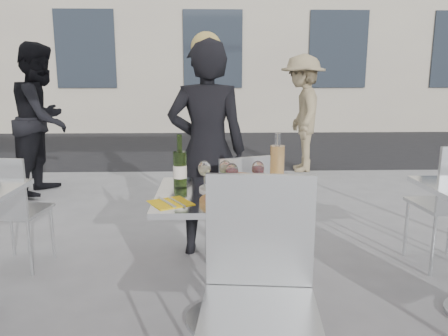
{
  "coord_description": "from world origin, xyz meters",
  "views": [
    {
      "loc": [
        -0.08,
        -2.23,
        1.35
      ],
      "look_at": [
        0.0,
        0.15,
        0.85
      ],
      "focal_mm": 35.0,
      "sensor_mm": 36.0,
      "label": 1
    }
  ],
  "objects_px": {
    "wine_bottle": "(180,167)",
    "wineglass_red_b": "(258,170)",
    "salad_plate": "(219,183)",
    "pedestrian_b": "(302,114)",
    "chair_far": "(241,204)",
    "wineglass_white_a": "(204,169)",
    "side_chair_lfar": "(10,204)",
    "wineglass_white_b": "(225,169)",
    "napkin_right": "(275,204)",
    "wineglass_red_a": "(232,172)",
    "pedestrian_a": "(42,119)",
    "main_table": "(225,230)",
    "pizza_near": "(237,200)",
    "pizza_far": "(236,180)",
    "carafe": "(277,164)",
    "sugar_shaker": "(259,183)",
    "woman_diner": "(207,150)",
    "napkin_left": "(170,202)",
    "chair_near": "(260,280)"
  },
  "relations": [
    {
      "from": "wine_bottle",
      "to": "wineglass_red_b",
      "type": "xyz_separation_m",
      "value": [
        0.42,
        -0.05,
        -0.0
      ]
    },
    {
      "from": "salad_plate",
      "to": "wineglass_red_b",
      "type": "xyz_separation_m",
      "value": [
        0.21,
        0.0,
        0.07
      ]
    },
    {
      "from": "pedestrian_b",
      "to": "salad_plate",
      "type": "height_order",
      "value": "pedestrian_b"
    },
    {
      "from": "chair_far",
      "to": "wineglass_white_a",
      "type": "relative_size",
      "value": 5.33
    },
    {
      "from": "side_chair_lfar",
      "to": "wineglass_white_b",
      "type": "xyz_separation_m",
      "value": [
        1.47,
        -0.63,
        0.37
      ]
    },
    {
      "from": "wineglass_white_b",
      "to": "napkin_right",
      "type": "bearing_deg",
      "value": -54.35
    },
    {
      "from": "pedestrian_b",
      "to": "wineglass_red_a",
      "type": "relative_size",
      "value": 10.58
    },
    {
      "from": "pedestrian_a",
      "to": "wine_bottle",
      "type": "height_order",
      "value": "pedestrian_a"
    },
    {
      "from": "main_table",
      "to": "napkin_right",
      "type": "height_order",
      "value": "napkin_right"
    },
    {
      "from": "pizza_near",
      "to": "pizza_far",
      "type": "distance_m",
      "value": 0.41
    },
    {
      "from": "side_chair_lfar",
      "to": "pizza_far",
      "type": "xyz_separation_m",
      "value": [
        1.54,
        -0.49,
        0.28
      ]
    },
    {
      "from": "pizza_near",
      "to": "napkin_right",
      "type": "bearing_deg",
      "value": -13.0
    },
    {
      "from": "pizza_far",
      "to": "wineglass_red_b",
      "type": "distance_m",
      "value": 0.21
    },
    {
      "from": "pizza_near",
      "to": "carafe",
      "type": "xyz_separation_m",
      "value": [
        0.25,
        0.37,
        0.11
      ]
    },
    {
      "from": "chair_far",
      "to": "sugar_shaker",
      "type": "relative_size",
      "value": 7.85
    },
    {
      "from": "side_chair_lfar",
      "to": "salad_plate",
      "type": "height_order",
      "value": "salad_plate"
    },
    {
      "from": "pedestrian_b",
      "to": "napkin_right",
      "type": "bearing_deg",
      "value": -8.09
    },
    {
      "from": "pizza_near",
      "to": "carafe",
      "type": "relative_size",
      "value": 1.25
    },
    {
      "from": "wineglass_red_b",
      "to": "carafe",
      "type": "bearing_deg",
      "value": 43.65
    },
    {
      "from": "woman_diner",
      "to": "pizza_far",
      "type": "distance_m",
      "value": 0.81
    },
    {
      "from": "woman_diner",
      "to": "salad_plate",
      "type": "relative_size",
      "value": 7.35
    },
    {
      "from": "wine_bottle",
      "to": "main_table",
      "type": "bearing_deg",
      "value": -24.31
    },
    {
      "from": "main_table",
      "to": "pedestrian_a",
      "type": "relative_size",
      "value": 0.43
    },
    {
      "from": "wine_bottle",
      "to": "sugar_shaker",
      "type": "height_order",
      "value": "wine_bottle"
    },
    {
      "from": "salad_plate",
      "to": "wineglass_white_a",
      "type": "relative_size",
      "value": 1.4
    },
    {
      "from": "main_table",
      "to": "wineglass_red_b",
      "type": "height_order",
      "value": "wineglass_red_b"
    },
    {
      "from": "salad_plate",
      "to": "wineglass_white_b",
      "type": "bearing_deg",
      "value": 33.95
    },
    {
      "from": "chair_far",
      "to": "side_chair_lfar",
      "type": "height_order",
      "value": "chair_far"
    },
    {
      "from": "salad_plate",
      "to": "napkin_right",
      "type": "height_order",
      "value": "salad_plate"
    },
    {
      "from": "main_table",
      "to": "chair_far",
      "type": "height_order",
      "value": "chair_far"
    },
    {
      "from": "salad_plate",
      "to": "sugar_shaker",
      "type": "distance_m",
      "value": 0.22
    },
    {
      "from": "napkin_left",
      "to": "wineglass_white_b",
      "type": "bearing_deg",
      "value": 15.83
    },
    {
      "from": "salad_plate",
      "to": "carafe",
      "type": "height_order",
      "value": "carafe"
    },
    {
      "from": "woman_diner",
      "to": "pizza_far",
      "type": "relative_size",
      "value": 4.89
    },
    {
      "from": "chair_far",
      "to": "wineglass_red_b",
      "type": "bearing_deg",
      "value": 76.65
    },
    {
      "from": "salad_plate",
      "to": "wine_bottle",
      "type": "distance_m",
      "value": 0.23
    },
    {
      "from": "salad_plate",
      "to": "sugar_shaker",
      "type": "bearing_deg",
      "value": -17.71
    },
    {
      "from": "chair_far",
      "to": "wine_bottle",
      "type": "height_order",
      "value": "wine_bottle"
    },
    {
      "from": "napkin_left",
      "to": "main_table",
      "type": "bearing_deg",
      "value": 6.54
    },
    {
      "from": "wineglass_white_b",
      "to": "wineglass_red_a",
      "type": "distance_m",
      "value": 0.09
    },
    {
      "from": "chair_near",
      "to": "wineglass_red_b",
      "type": "xyz_separation_m",
      "value": [
        0.07,
        0.72,
        0.29
      ]
    },
    {
      "from": "woman_diner",
      "to": "wine_bottle",
      "type": "bearing_deg",
      "value": 83.72
    },
    {
      "from": "side_chair_lfar",
      "to": "wineglass_red_a",
      "type": "relative_size",
      "value": 5.26
    },
    {
      "from": "pedestrian_a",
      "to": "wineglass_white_a",
      "type": "distance_m",
      "value": 3.43
    },
    {
      "from": "pedestrian_a",
      "to": "napkin_left",
      "type": "distance_m",
      "value": 3.57
    },
    {
      "from": "carafe",
      "to": "wine_bottle",
      "type": "bearing_deg",
      "value": -173.0
    },
    {
      "from": "main_table",
      "to": "pedestrian_a",
      "type": "bearing_deg",
      "value": 124.82
    },
    {
      "from": "chair_far",
      "to": "wineglass_red_b",
      "type": "distance_m",
      "value": 0.68
    },
    {
      "from": "wine_bottle",
      "to": "side_chair_lfar",
      "type": "bearing_deg",
      "value": 153.83
    },
    {
      "from": "wineglass_white_b",
      "to": "chair_near",
      "type": "bearing_deg",
      "value": -81.76
    }
  ]
}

